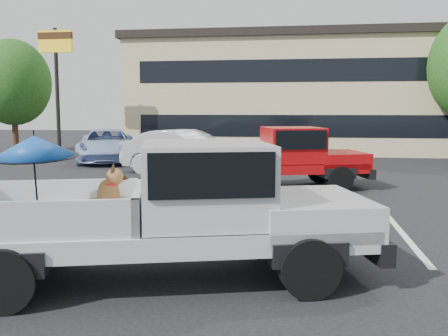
{
  "coord_description": "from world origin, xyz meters",
  "views": [
    {
      "loc": [
        1.02,
        -7.88,
        2.32
      ],
      "look_at": [
        -0.25,
        0.68,
        1.3
      ],
      "focal_mm": 40.0,
      "sensor_mm": 36.0,
      "label": 1
    }
  ],
  "objects": [
    {
      "name": "ground",
      "position": [
        0.0,
        0.0,
        0.0
      ],
      "size": [
        90.0,
        90.0,
        0.0
      ],
      "primitive_type": "plane",
      "color": "black",
      "rests_on": "ground"
    },
    {
      "name": "stripe_left",
      "position": [
        -3.0,
        2.0,
        0.0
      ],
      "size": [
        0.12,
        5.0,
        0.01
      ],
      "primitive_type": "cube",
      "color": "silver",
      "rests_on": "ground"
    },
    {
      "name": "stripe_right",
      "position": [
        3.0,
        2.0,
        0.0
      ],
      "size": [
        0.12,
        5.0,
        0.01
      ],
      "primitive_type": "cube",
      "color": "silver",
      "rests_on": "ground"
    },
    {
      "name": "motel_building",
      "position": [
        2.0,
        20.99,
        3.21
      ],
      "size": [
        20.4,
        8.4,
        6.3
      ],
      "color": "tan",
      "rests_on": "ground"
    },
    {
      "name": "motel_sign",
      "position": [
        -10.0,
        14.0,
        4.65
      ],
      "size": [
        1.6,
        0.22,
        6.0
      ],
      "color": "black",
      "rests_on": "ground"
    },
    {
      "name": "tree_left",
      "position": [
        -14.0,
        17.0,
        3.73
      ],
      "size": [
        3.96,
        3.96,
        6.02
      ],
      "color": "#332114",
      "rests_on": "ground"
    },
    {
      "name": "tree_back",
      "position": [
        6.0,
        24.0,
        4.41
      ],
      "size": [
        4.68,
        4.68,
        7.11
      ],
      "color": "#332114",
      "rests_on": "ground"
    },
    {
      "name": "silver_pickup",
      "position": [
        -0.45,
        -1.34,
        1.05
      ],
      "size": [
        6.01,
        3.41,
        2.06
      ],
      "rotation": [
        0.0,
        0.0,
        0.27
      ],
      "color": "black",
      "rests_on": "ground"
    },
    {
      "name": "red_pickup",
      "position": [
        0.72,
        6.84,
        0.98
      ],
      "size": [
        5.76,
        3.32,
        1.8
      ],
      "rotation": [
        0.0,
        0.0,
        0.28
      ],
      "color": "black",
      "rests_on": "ground"
    },
    {
      "name": "silver_sedan",
      "position": [
        -2.91,
        9.39,
        0.79
      ],
      "size": [
        5.1,
        3.4,
        1.59
      ],
      "primitive_type": "imported",
      "rotation": [
        0.0,
        0.0,
        1.18
      ],
      "color": "#A4A6AB",
      "rests_on": "ground"
    },
    {
      "name": "blue_suv",
      "position": [
        -7.38,
        13.25,
        0.73
      ],
      "size": [
        4.05,
        5.74,
        1.45
      ],
      "primitive_type": "imported",
      "rotation": [
        0.0,
        0.0,
        0.35
      ],
      "color": "#91A8D9",
      "rests_on": "ground"
    }
  ]
}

